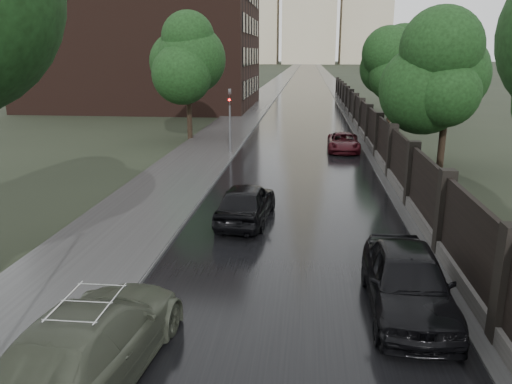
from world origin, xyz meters
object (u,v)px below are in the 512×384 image
Objects in this scene: hatchback_left at (246,202)px; car_right_near at (408,281)px; tree_right_c at (392,66)px; tree_left_far at (188,65)px; car_right_far at (343,142)px; tree_right_b at (449,75)px; volga_sedan at (91,341)px; traffic_light at (230,116)px.

car_right_near reaches higher than hatchback_left.
tree_left_far is at bearing -147.17° from tree_right_c.
tree_right_b is at bearing -43.91° from car_right_far.
tree_right_b is at bearing -129.97° from hatchback_left.
volga_sedan is 1.24× the size of hatchback_left.
tree_right_c reaches higher than car_right_near.
tree_right_c is at bearing 70.93° from car_right_far.
volga_sedan is (4.40, -27.03, -4.46)m from tree_left_far.
tree_right_c reaches higher than car_right_far.
hatchback_left is at bearing -108.67° from tree_right_c.
volga_sedan reaches higher than car_right_far.
traffic_light is at bearing -74.34° from hatchback_left.
traffic_light is 7.44m from car_right_far.
tree_right_c is (15.50, 10.00, -0.29)m from tree_left_far.
car_right_far is (-0.15, 20.57, -0.22)m from car_right_near.
tree_right_c reaches higher than traffic_light.
tree_right_c is 34.37m from car_right_near.
traffic_light is at bearing 111.47° from car_right_near.
car_right_near is at bearing -69.18° from traffic_light.
traffic_light is at bearing 165.76° from tree_right_b.
volga_sedan is (-11.10, -19.03, -4.17)m from tree_right_b.
tree_left_far is 1.85× the size of traffic_light.
hatchback_left is 14.98m from car_right_far.
tree_right_c is 14.74m from car_right_far.
car_right_near is (-4.65, -15.80, -4.14)m from tree_right_b.
tree_left_far is at bearing 152.70° from tree_right_b.
traffic_light is at bearing -53.53° from tree_left_far.
tree_right_b is at bearing 74.24° from car_right_near.
car_right_near is (-4.65, -33.80, -4.14)m from tree_right_c.
tree_right_c is at bearing -104.31° from hatchback_left.
tree_right_b reaches higher than car_right_far.
car_right_far is at bearing -16.83° from tree_left_far.
tree_right_c is 1.66× the size of car_right_far.
tree_right_b is 22.42m from volga_sedan.
tree_right_b is at bearing -90.00° from tree_right_c.
traffic_light is at bearing -83.10° from volga_sedan.
tree_left_far is at bearing 115.15° from car_right_near.
tree_left_far is 6.84m from traffic_light.
tree_right_b is 8.05m from car_right_far.
tree_right_b is 1.61× the size of hatchback_left.
car_right_near is at bearing -65.50° from tree_left_far.
volga_sedan is at bearing 83.64° from hatchback_left.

